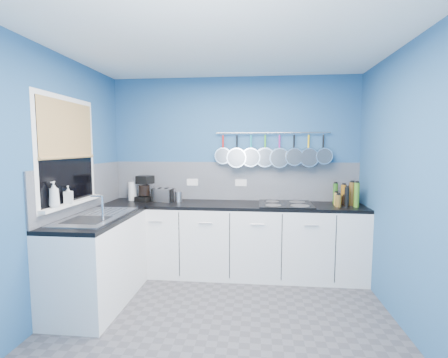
% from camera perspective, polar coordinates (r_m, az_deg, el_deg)
% --- Properties ---
extents(floor, '(3.20, 3.00, 0.02)m').
position_cam_1_polar(floor, '(3.21, -0.54, -24.44)').
color(floor, '#47474C').
rests_on(floor, ground).
extents(ceiling, '(3.20, 3.00, 0.02)m').
position_cam_1_polar(ceiling, '(2.92, -0.59, 23.80)').
color(ceiling, white).
rests_on(ceiling, ground).
extents(wall_back, '(3.20, 0.02, 2.50)m').
position_cam_1_polar(wall_back, '(4.29, 1.71, 1.00)').
color(wall_back, '#275583').
rests_on(wall_back, ground).
extents(wall_front, '(3.20, 0.02, 2.50)m').
position_cam_1_polar(wall_front, '(1.33, -7.97, -9.66)').
color(wall_front, '#275583').
rests_on(wall_front, ground).
extents(wall_left, '(0.02, 3.00, 2.50)m').
position_cam_1_polar(wall_left, '(3.38, -28.80, -0.99)').
color(wall_left, '#275583').
rests_on(wall_left, ground).
extents(wall_right, '(0.02, 3.00, 2.50)m').
position_cam_1_polar(wall_right, '(3.07, 30.87, -1.70)').
color(wall_right, '#275583').
rests_on(wall_right, ground).
extents(backsplash_back, '(3.20, 0.02, 0.50)m').
position_cam_1_polar(backsplash_back, '(4.28, 1.68, -0.36)').
color(backsplash_back, gray).
rests_on(backsplash_back, wall_back).
extents(backsplash_left, '(0.02, 1.80, 0.50)m').
position_cam_1_polar(backsplash_left, '(3.89, -23.44, -1.45)').
color(backsplash_left, gray).
rests_on(backsplash_left, wall_left).
extents(cabinet_run_back, '(3.20, 0.60, 0.86)m').
position_cam_1_polar(cabinet_run_back, '(4.14, 1.35, -10.74)').
color(cabinet_run_back, white).
rests_on(cabinet_run_back, ground).
extents(worktop_back, '(3.20, 0.60, 0.04)m').
position_cam_1_polar(worktop_back, '(4.04, 1.37, -4.61)').
color(worktop_back, black).
rests_on(worktop_back, cabinet_run_back).
extents(cabinet_run_left, '(0.60, 1.20, 0.86)m').
position_cam_1_polar(cabinet_run_left, '(3.65, -21.29, -13.42)').
color(cabinet_run_left, white).
rests_on(cabinet_run_left, ground).
extents(worktop_left, '(0.60, 1.20, 0.04)m').
position_cam_1_polar(worktop_left, '(3.53, -21.56, -6.50)').
color(worktop_left, black).
rests_on(worktop_left, cabinet_run_left).
extents(window_frame, '(0.01, 1.00, 1.10)m').
position_cam_1_polar(window_frame, '(3.59, -25.85, 4.30)').
color(window_frame, white).
rests_on(window_frame, wall_left).
extents(window_glass, '(0.01, 0.90, 1.00)m').
position_cam_1_polar(window_glass, '(3.59, -25.78, 4.30)').
color(window_glass, black).
rests_on(window_glass, wall_left).
extents(bamboo_blind, '(0.01, 0.90, 0.55)m').
position_cam_1_polar(bamboo_blind, '(3.59, -25.83, 7.89)').
color(bamboo_blind, tan).
rests_on(bamboo_blind, wall_left).
extents(window_sill, '(0.10, 0.98, 0.03)m').
position_cam_1_polar(window_sill, '(3.63, -25.16, -3.84)').
color(window_sill, white).
rests_on(window_sill, wall_left).
extents(sink_unit, '(0.50, 0.95, 0.01)m').
position_cam_1_polar(sink_unit, '(3.53, -21.57, -6.12)').
color(sink_unit, silver).
rests_on(sink_unit, worktop_left).
extents(mixer_tap, '(0.12, 0.08, 0.26)m').
position_cam_1_polar(mixer_tap, '(3.28, -20.61, -4.73)').
color(mixer_tap, silver).
rests_on(mixer_tap, worktop_left).
extents(socket_left, '(0.15, 0.01, 0.09)m').
position_cam_1_polar(socket_left, '(4.35, -5.58, -0.56)').
color(socket_left, white).
rests_on(socket_left, backsplash_back).
extents(socket_right, '(0.15, 0.01, 0.09)m').
position_cam_1_polar(socket_right, '(4.27, 3.01, -0.66)').
color(socket_right, white).
rests_on(socket_right, backsplash_back).
extents(pot_rail, '(1.45, 0.02, 0.02)m').
position_cam_1_polar(pot_rail, '(4.22, 8.53, 8.06)').
color(pot_rail, silver).
rests_on(pot_rail, wall_back).
extents(soap_bottle_a, '(0.10, 0.10, 0.24)m').
position_cam_1_polar(soap_bottle_a, '(3.33, -27.75, -2.42)').
color(soap_bottle_a, white).
rests_on(soap_bottle_a, window_sill).
extents(soap_bottle_b, '(0.10, 0.10, 0.17)m').
position_cam_1_polar(soap_bottle_b, '(3.52, -25.73, -2.47)').
color(soap_bottle_b, white).
rests_on(soap_bottle_b, window_sill).
extents(paper_towel, '(0.13, 0.13, 0.24)m').
position_cam_1_polar(paper_towel, '(4.42, -15.81, -2.08)').
color(paper_towel, white).
rests_on(paper_towel, worktop_back).
extents(coffee_maker, '(0.24, 0.25, 0.33)m').
position_cam_1_polar(coffee_maker, '(4.32, -13.79, -1.63)').
color(coffee_maker, black).
rests_on(coffee_maker, worktop_back).
extents(toaster, '(0.29, 0.22, 0.17)m').
position_cam_1_polar(toaster, '(4.25, -10.65, -2.76)').
color(toaster, silver).
rests_on(toaster, worktop_back).
extents(canister, '(0.10, 0.10, 0.13)m').
position_cam_1_polar(canister, '(4.21, -8.00, -3.07)').
color(canister, silver).
rests_on(canister, worktop_back).
extents(hob, '(0.64, 0.57, 0.01)m').
position_cam_1_polar(hob, '(4.03, 10.80, -4.34)').
color(hob, black).
rests_on(hob, worktop_back).
extents(pan_0, '(0.21, 0.06, 0.40)m').
position_cam_1_polar(pan_0, '(4.22, -0.19, 5.39)').
color(pan_0, silver).
rests_on(pan_0, pot_rail).
extents(pan_1, '(0.25, 0.12, 0.44)m').
position_cam_1_polar(pan_1, '(4.21, 2.28, 5.09)').
color(pan_1, silver).
rests_on(pan_1, pot_rail).
extents(pan_2, '(0.24, 0.09, 0.43)m').
position_cam_1_polar(pan_2, '(4.20, 4.76, 5.14)').
color(pan_2, silver).
rests_on(pan_2, pot_rail).
extents(pan_3, '(0.25, 0.07, 0.44)m').
position_cam_1_polar(pan_3, '(4.20, 7.25, 5.10)').
color(pan_3, silver).
rests_on(pan_3, pot_rail).
extents(pan_4, '(0.26, 0.09, 0.45)m').
position_cam_1_polar(pan_4, '(4.21, 9.73, 5.01)').
color(pan_4, silver).
rests_on(pan_4, pot_rail).
extents(pan_5, '(0.23, 0.12, 0.42)m').
position_cam_1_polar(pan_5, '(4.22, 12.19, 5.16)').
color(pan_5, silver).
rests_on(pan_5, pot_rail).
extents(pan_6, '(0.24, 0.12, 0.43)m').
position_cam_1_polar(pan_6, '(4.25, 14.63, 4.99)').
color(pan_6, silver).
rests_on(pan_6, pot_rail).
extents(pan_7, '(0.21, 0.12, 0.40)m').
position_cam_1_polar(pan_7, '(4.28, 17.05, 5.17)').
color(pan_7, silver).
rests_on(pan_7, pot_rail).
extents(condiment_0, '(0.07, 0.07, 0.22)m').
position_cam_1_polar(condiment_0, '(4.26, 21.35, -2.68)').
color(condiment_0, '#4C190C').
rests_on(condiment_0, worktop_back).
extents(condiment_1, '(0.07, 0.07, 0.24)m').
position_cam_1_polar(condiment_1, '(4.24, 20.31, -2.56)').
color(condiment_1, '#8C5914').
rests_on(condiment_1, worktop_back).
extents(condiment_2, '(0.06, 0.06, 0.25)m').
position_cam_1_polar(condiment_2, '(4.25, 19.01, -2.43)').
color(condiment_2, '#265919').
rests_on(condiment_2, worktop_back).
extents(condiment_3, '(0.07, 0.07, 0.28)m').
position_cam_1_polar(condiment_3, '(4.17, 21.59, -2.46)').
color(condiment_3, brown).
rests_on(condiment_3, worktop_back).
extents(condiment_4, '(0.07, 0.07, 0.11)m').
position_cam_1_polar(condiment_4, '(4.17, 20.46, -3.59)').
color(condiment_4, black).
rests_on(condiment_4, worktop_back).
extents(condiment_5, '(0.06, 0.06, 0.15)m').
position_cam_1_polar(condiment_5, '(4.12, 19.17, -3.34)').
color(condiment_5, olive).
rests_on(condiment_5, worktop_back).
extents(condiment_6, '(0.06, 0.06, 0.29)m').
position_cam_1_polar(condiment_6, '(4.08, 22.32, -2.61)').
color(condiment_6, '#3F721E').
rests_on(condiment_6, worktop_back).
extents(condiment_7, '(0.05, 0.05, 0.23)m').
position_cam_1_polar(condiment_7, '(4.07, 20.80, -2.99)').
color(condiment_7, black).
rests_on(condiment_7, worktop_back).
extents(condiment_8, '(0.07, 0.07, 0.14)m').
position_cam_1_polar(condiment_8, '(4.02, 19.48, -3.65)').
color(condiment_8, brown).
rests_on(condiment_8, worktop_back).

